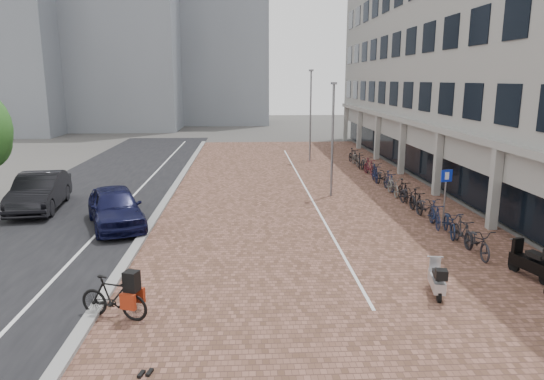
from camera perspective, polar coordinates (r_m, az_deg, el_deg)
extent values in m
plane|color=#474442|center=(16.07, 1.17, -9.22)|extent=(140.00, 140.00, 0.00)
cube|color=brown|center=(27.70, 3.46, 0.15)|extent=(14.50, 42.00, 0.04)
cube|color=black|center=(28.63, -18.97, -0.13)|extent=(8.00, 50.00, 0.03)
cube|color=gray|center=(27.80, -11.23, 0.09)|extent=(0.35, 42.00, 0.14)
cube|color=white|center=(28.15, -15.06, -0.05)|extent=(0.12, 44.00, 0.00)
cube|color=white|center=(27.72, 3.88, 0.20)|extent=(0.10, 30.00, 0.00)
cube|color=gray|center=(34.05, 22.34, 15.95)|extent=(8.00, 40.00, 13.00)
cube|color=black|center=(32.96, 15.99, 4.66)|extent=(0.15, 38.00, 3.20)
cube|color=gray|center=(32.72, 15.84, 7.70)|extent=(1.60, 38.00, 0.30)
cube|color=gray|center=(21.75, 24.14, 0.15)|extent=(0.35, 0.35, 3.40)
cube|color=gray|center=(27.12, 18.45, 2.88)|extent=(0.35, 0.35, 3.40)
cube|color=gray|center=(32.71, 14.66, 4.68)|extent=(0.35, 0.35, 3.40)
cube|color=gray|center=(38.43, 11.97, 5.94)|extent=(0.35, 0.35, 3.40)
cube|color=gray|center=(44.22, 9.97, 6.86)|extent=(0.35, 0.35, 3.40)
cube|color=gray|center=(50.06, 8.44, 7.56)|extent=(0.35, 0.35, 3.40)
cube|color=gray|center=(70.29, -5.70, 18.27)|extent=(12.00, 10.00, 26.00)
cube|color=gray|center=(62.21, -27.66, 14.92)|extent=(10.00, 10.00, 20.00)
imported|color=black|center=(21.45, -17.51, -1.88)|extent=(3.57, 5.23, 1.65)
imported|color=black|center=(25.52, -25.08, -0.17)|extent=(2.43, 5.38, 1.71)
imported|color=black|center=(13.48, -17.68, -11.66)|extent=(1.96, 1.13, 1.14)
cube|color=black|center=(13.28, -17.83, -9.65)|extent=(0.43, 0.41, 0.51)
cube|color=maroon|center=(13.51, -18.62, -11.41)|extent=(0.41, 0.24, 0.40)
cube|color=maroon|center=(13.40, -16.77, -11.48)|extent=(0.41, 0.24, 0.40)
cylinder|color=slate|center=(21.61, 19.15, -1.16)|extent=(0.07, 0.07, 2.19)
cube|color=#0D26B4|center=(21.37, 19.38, 1.55)|extent=(0.49, 0.15, 0.50)
cylinder|color=slate|center=(25.63, 6.93, 5.58)|extent=(0.12, 0.12, 5.76)
cylinder|color=slate|center=(36.77, 4.42, 8.37)|extent=(0.12, 0.12, 6.57)
imported|color=black|center=(18.57, 22.48, -5.48)|extent=(0.77, 2.00, 1.04)
imported|color=black|center=(19.54, 20.96, -4.45)|extent=(0.55, 1.76, 1.05)
imported|color=#131D36|center=(20.56, 19.71, -3.54)|extent=(1.04, 2.07, 1.04)
imported|color=#161F3D|center=(21.52, 18.16, -2.71)|extent=(0.70, 1.79, 1.05)
imported|color=#222228|center=(22.58, 17.26, -1.96)|extent=(0.87, 2.03, 1.04)
imported|color=black|center=(23.62, 16.23, -1.25)|extent=(0.56, 1.76, 1.05)
imported|color=black|center=(24.67, 15.30, -0.63)|extent=(0.76, 2.00, 1.04)
imported|color=black|center=(25.77, 14.78, -0.03)|extent=(0.53, 1.76, 1.05)
imported|color=#63615A|center=(26.80, 13.73, 0.49)|extent=(0.73, 1.99, 1.04)
imported|color=#161F3C|center=(27.91, 13.28, 1.00)|extent=(0.54, 1.76, 1.05)
imported|color=black|center=(28.97, 12.52, 1.44)|extent=(0.85, 2.02, 1.04)
imported|color=#131835|center=(30.03, 11.72, 1.88)|extent=(0.64, 1.78, 1.05)
imported|color=black|center=(31.20, 11.71, 2.26)|extent=(0.93, 2.04, 1.04)
imported|color=#561720|center=(32.27, 11.07, 2.64)|extent=(0.71, 1.80, 1.05)
imported|color=black|center=(33.38, 10.61, 2.97)|extent=(0.69, 1.97, 1.04)
imported|color=black|center=(34.45, 9.97, 3.31)|extent=(0.80, 1.81, 1.05)
imported|color=#4F4C48|center=(35.57, 9.59, 3.60)|extent=(0.73, 1.99, 1.04)
imported|color=black|center=(36.68, 9.28, 3.89)|extent=(0.75, 1.80, 1.05)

